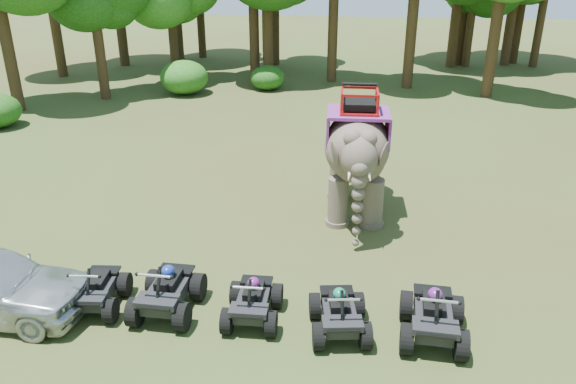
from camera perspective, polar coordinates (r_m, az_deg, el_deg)
name	(u,v)px	position (r m, az deg, el deg)	size (l,w,h in m)	color
ground	(282,287)	(13.29, -0.65, -9.61)	(110.00, 110.00, 0.00)	#47381E
elephant	(357,152)	(16.27, 7.01, 4.03)	(1.96, 4.45, 3.73)	#4F4339
atv_0	(96,285)	(13.01, -18.94, -8.91)	(1.12, 1.54, 1.14)	black
atv_1	(167,286)	(12.43, -12.23, -9.29)	(1.27, 1.74, 1.29)	black
atv_2	(253,296)	(11.98, -3.61, -10.50)	(1.13, 1.55, 1.15)	black
atv_3	(340,308)	(11.65, 5.27, -11.62)	(1.15, 1.58, 1.17)	black
atv_4	(434,310)	(11.79, 14.62, -11.53)	(1.28, 1.75, 1.30)	black
tree_0	(334,6)	(33.15, 4.66, 18.31)	(5.89, 5.89, 8.41)	#195114
tree_2	(499,4)	(31.14, 20.65, 17.44)	(6.51, 6.51, 9.30)	#195114
tree_24	(2,20)	(29.66, -27.04, 15.32)	(5.90, 5.90, 8.43)	#195114
tree_25	(97,29)	(30.51, -18.84, 15.37)	(4.89, 4.89, 6.99)	#195114
tree_26	(172,21)	(33.69, -11.72, 16.61)	(4.74, 4.74, 6.77)	#195114
tree_27	(253,0)	(33.53, -3.54, 18.93)	(6.32, 6.32, 9.03)	#195114
tree_37	(472,9)	(39.24, 18.21, 17.23)	(5.04, 5.04, 7.21)	#195114
tree_39	(542,10)	(40.66, 24.42, 16.48)	(4.99, 4.99, 7.13)	#195114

